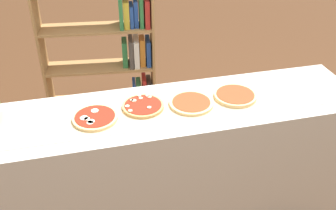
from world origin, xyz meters
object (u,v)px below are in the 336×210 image
object	(u,v)px
pizza_mushroom_1	(143,106)
pizza_plain_2	(191,103)
bookshelf	(117,68)
pizza_plain_3	(235,96)
pizza_mozzarella_0	(95,118)

from	to	relation	value
pizza_mushroom_1	pizza_plain_2	size ratio (longest dim) A/B	0.93
pizza_plain_2	pizza_mushroom_1	bearing A→B (deg)	172.71
bookshelf	pizza_plain_2	bearing A→B (deg)	-74.10
pizza_plain_2	bookshelf	size ratio (longest dim) A/B	0.19
pizza_plain_2	bookshelf	world-z (taller)	bookshelf
pizza_plain_3	pizza_mushroom_1	bearing A→B (deg)	177.76
pizza_mushroom_1	pizza_plain_2	xyz separation A→B (m)	(0.29, -0.04, -0.00)
pizza_mushroom_1	pizza_plain_3	xyz separation A→B (m)	(0.57, -0.02, 0.00)
pizza_mushroom_1	bookshelf	xyz separation A→B (m)	(-0.03, 1.07, -0.29)
pizza_mozzarella_0	bookshelf	bearing A→B (deg)	77.23
bookshelf	pizza_mushroom_1	bearing A→B (deg)	-88.38
pizza_mushroom_1	pizza_plain_2	bearing A→B (deg)	-7.29
pizza_mozzarella_0	pizza_plain_3	distance (m)	0.86
pizza_mozzarella_0	pizza_mushroom_1	distance (m)	0.29
pizza_plain_2	pizza_plain_3	size ratio (longest dim) A/B	1.02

